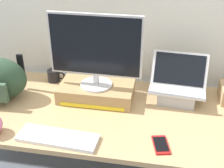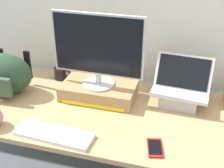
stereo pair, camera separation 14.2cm
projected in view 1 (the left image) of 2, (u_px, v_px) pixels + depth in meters
name	position (u px, v px, depth m)	size (l,w,h in m)	color
desk	(112.00, 119.00, 1.77)	(1.88, 0.80, 0.74)	tan
toner_box_yellow	(96.00, 92.00, 1.84)	(0.46, 0.26, 0.09)	#A88456
desktop_monitor	(95.00, 50.00, 1.71)	(0.55, 0.20, 0.45)	silver
open_laptop	(177.00, 90.00, 1.82)	(0.35, 0.24, 0.28)	#ADADB2
external_keyboard	(58.00, 138.00, 1.50)	(0.42, 0.16, 0.02)	white
coffee_mug	(54.00, 76.00, 2.04)	(0.12, 0.08, 0.09)	black
cell_phone	(161.00, 145.00, 1.47)	(0.10, 0.15, 0.01)	red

